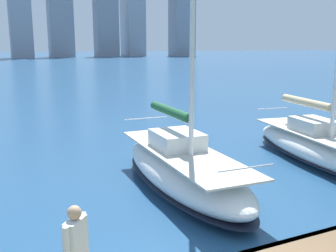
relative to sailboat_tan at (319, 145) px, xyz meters
The scene contains 4 objects.
city_skyline 155.35m from the sailboat_tan, 88.72° to the right, with size 166.18×21.96×43.60m.
sailboat_tan is the anchor object (origin of this frame).
sailboat_forest 6.55m from the sailboat_tan, ahead, with size 2.82×8.17×12.44m.
person_white_shirt 12.68m from the sailboat_tan, 26.95° to the left, with size 0.46×0.49×1.73m.
Camera 1 is at (4.61, 4.70, 4.79)m, focal length 42.00 mm.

